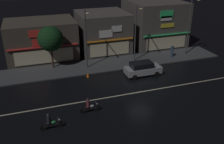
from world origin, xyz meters
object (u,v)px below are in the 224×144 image
streetlamp_west (86,35)px  pedestrian_on_sidewalk (172,51)px  motorcycle_lead (89,106)px  streetlamp_mid (136,30)px  parked_car_near_kerb (143,68)px  motorcycle_following (50,123)px  traffic_cone (88,75)px  streetlamp_east (190,22)px

streetlamp_west → pedestrian_on_sidewalk: streetlamp_west is taller
pedestrian_on_sidewalk → motorcycle_lead: (-14.34, -9.71, -0.33)m
streetlamp_mid → pedestrian_on_sidewalk: streetlamp_mid is taller
streetlamp_west → parked_car_near_kerb: size_ratio=1.69×
streetlamp_mid → motorcycle_lead: (-8.82, -9.95, -3.83)m
streetlamp_west → parked_car_near_kerb: (5.80, -3.96, -3.55)m
parked_car_near_kerb → motorcycle_following: 13.60m
traffic_cone → motorcycle_following: bearing=-121.1°
traffic_cone → pedestrian_on_sidewalk: bearing=10.6°
streetlamp_west → parked_car_near_kerb: streetlamp_west is taller
streetlamp_east → pedestrian_on_sidewalk: 4.60m
streetlamp_mid → motorcycle_following: (-12.43, -11.33, -3.83)m
pedestrian_on_sidewalk → parked_car_near_kerb: (-6.37, -3.97, -0.09)m
streetlamp_east → pedestrian_on_sidewalk: bearing=-175.3°
pedestrian_on_sidewalk → parked_car_near_kerb: size_ratio=0.42×
streetlamp_mid → motorcycle_following: bearing=-137.7°
pedestrian_on_sidewalk → motorcycle_following: bearing=159.0°
streetlamp_east → traffic_cone: streetlamp_east is taller
parked_car_near_kerb → streetlamp_mid: bearing=78.5°
parked_car_near_kerb → motorcycle_lead: 9.82m
streetlamp_mid → traffic_cone: 8.71m
streetlamp_west → traffic_cone: 4.80m
pedestrian_on_sidewalk → streetlamp_mid: bearing=124.8°
parked_car_near_kerb → motorcycle_lead: parked_car_near_kerb is taller
pedestrian_on_sidewalk → streetlamp_east: bearing=-48.1°
pedestrian_on_sidewalk → motorcycle_lead: size_ratio=0.94×
streetlamp_mid → traffic_cone: (-7.18, -2.61, -4.18)m
streetlamp_west → streetlamp_east: size_ratio=0.91×
streetlamp_mid → streetlamp_east: size_ratio=0.92×
streetlamp_mid → pedestrian_on_sidewalk: 6.54m
streetlamp_east → motorcycle_lead: streetlamp_east is taller
parked_car_near_kerb → motorcycle_following: bearing=-148.4°
parked_car_near_kerb → traffic_cone: bearing=165.8°
parked_car_near_kerb → motorcycle_lead: bearing=-144.2°
streetlamp_west → streetlamp_mid: (6.65, 0.25, 0.04)m
pedestrian_on_sidewalk → parked_car_near_kerb: bearing=159.2°
motorcycle_lead → motorcycle_following: size_ratio=1.00×
streetlamp_west → motorcycle_lead: bearing=-102.6°
parked_car_near_kerb → streetlamp_west: bearing=145.7°
streetlamp_east → motorcycle_following: streetlamp_east is taller
streetlamp_mid → streetlamp_east: 8.07m
streetlamp_east → streetlamp_mid: bearing=179.8°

